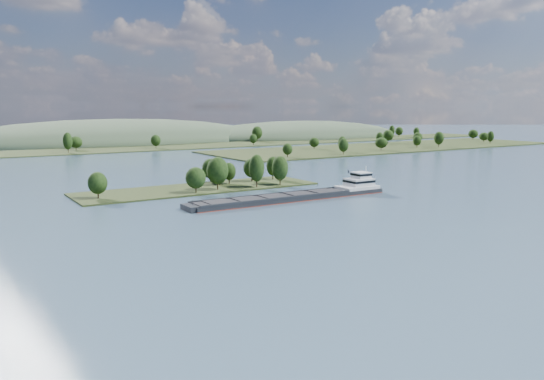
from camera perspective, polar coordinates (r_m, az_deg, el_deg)
ground at (r=168.34m, az=0.74°, el=-2.57°), size 1800.00×1800.00×0.00m
tree_island at (r=220.85m, az=-6.24°, el=1.20°), size 100.00×30.69×14.82m
right_bank at (r=454.03m, az=12.96°, el=4.60°), size 320.00×90.00×14.34m
back_shoreline at (r=430.49m, az=-19.29°, el=4.08°), size 900.00×60.00×16.03m
hill_east at (r=601.68m, az=3.20°, el=5.74°), size 260.00×140.00×36.00m
hill_west at (r=540.39m, az=-16.33°, el=5.03°), size 320.00×160.00×44.00m
cargo_barge at (r=196.34m, az=3.39°, el=-0.51°), size 81.68×11.31×11.03m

